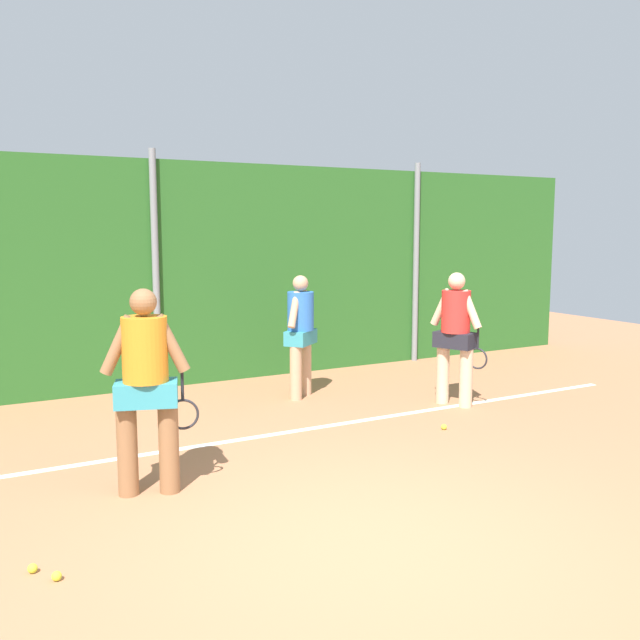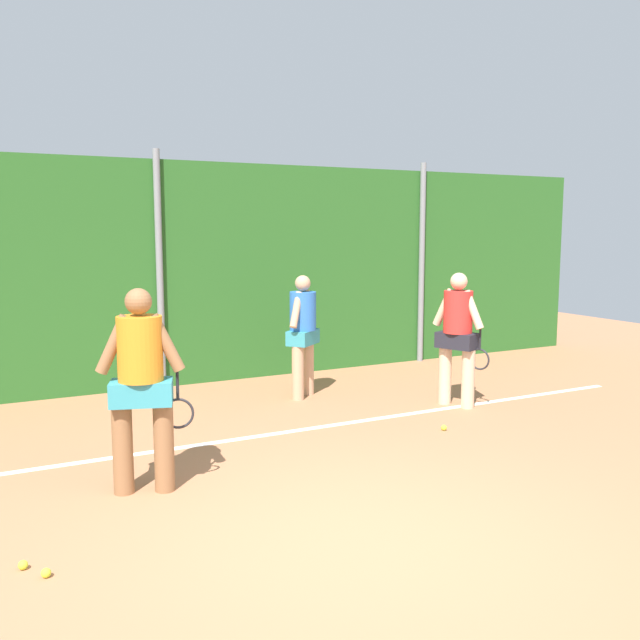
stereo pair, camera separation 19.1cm
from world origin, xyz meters
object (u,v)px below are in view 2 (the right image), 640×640
Objects in this scene: player_midcourt at (458,332)px; tennis_ball_4 at (23,565)px; tennis_ball_3 at (46,573)px; tennis_ball_5 at (444,428)px; player_backcourt_far at (303,329)px; tennis_ball_2 at (444,388)px; player_foreground_near at (141,379)px.

tennis_ball_4 is at bearing -90.73° from player_midcourt.
player_midcourt is at bearing 23.92° from tennis_ball_3.
tennis_ball_5 is at bearing 16.06° from tennis_ball_4.
tennis_ball_3 is (-3.75, -3.74, -0.92)m from player_backcourt_far.
tennis_ball_2 and tennis_ball_5 have the same top height.
tennis_ball_2 is (1.99, -0.59, -0.92)m from player_backcourt_far.
player_midcourt is 26.81× the size of tennis_ball_4.
player_backcourt_far is at bearing 108.67° from tennis_ball_5.
player_midcourt reaches higher than tennis_ball_2.
tennis_ball_3 is at bearing -55.80° from tennis_ball_4.
tennis_ball_3 is (-5.34, -2.37, -0.96)m from player_midcourt.
tennis_ball_4 is at bearing 3.64° from player_backcourt_far.
tennis_ball_3 is at bearing -151.27° from tennis_ball_2.
tennis_ball_4 is at bearing -163.94° from tennis_ball_5.
player_midcourt is 5.97m from tennis_ball_4.
tennis_ball_3 is at bearing -161.29° from tennis_ball_5.
player_backcourt_far reaches higher than tennis_ball_5.
player_midcourt is 2.10m from player_backcourt_far.
player_midcourt reaches higher than tennis_ball_3.
player_foreground_near is at bearing 52.24° from tennis_ball_3.
tennis_ball_2 is 2.05m from tennis_ball_5.
player_foreground_near is at bearing -97.93° from player_midcourt.
player_backcourt_far is 25.80× the size of tennis_ball_5.
player_midcourt is at bearing -117.12° from tennis_ball_2.
tennis_ball_5 is (4.50, 1.52, 0.00)m from tennis_ball_3.
player_foreground_near is 3.75m from player_backcourt_far.
player_backcourt_far is 2.52m from tennis_ball_5.
tennis_ball_2 is 6.55m from tennis_ball_3.
player_backcourt_far is 25.80× the size of tennis_ball_4.
tennis_ball_2 is at bearing 130.44° from player_midcourt.
player_backcourt_far is at bearing 42.48° from tennis_ball_4.
player_foreground_near is at bearing 43.86° from tennis_ball_4.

